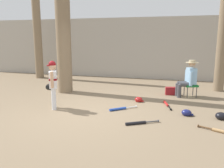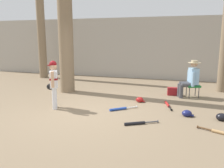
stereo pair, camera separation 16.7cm
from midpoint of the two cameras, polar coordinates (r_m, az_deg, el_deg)
name	(u,v)px [view 2 (the right image)]	position (r m, az deg, el deg)	size (l,w,h in m)	color
ground_plane	(87,113)	(6.07, -5.40, -7.06)	(60.00, 60.00, 0.00)	#7F6B51
concrete_back_wall	(136,48)	(11.36, 6.20, 8.68)	(18.00, 0.36, 2.84)	#ADA89E
tree_near_player	(65,21)	(8.37, -10.77, 14.95)	(0.83, 0.83, 5.82)	#7F6B51
young_ballplayer	(53,81)	(6.46, -13.37, 0.62)	(0.49, 0.53, 1.31)	white
folding_stool	(193,86)	(8.01, 19.66, -0.51)	(0.51, 0.51, 0.41)	#196B2D
seated_spectator	(190,78)	(7.93, 19.12, 1.44)	(0.68, 0.53, 1.20)	#47474C
handbag_beside_stool	(173,91)	(8.14, 15.13, -1.75)	(0.34, 0.18, 0.26)	maroon
tree_far_left	(41,19)	(11.81, -16.61, 14.88)	(0.63, 0.63, 6.21)	#7F6B51
bat_red_barrel	(168,105)	(6.86, 14.10, -4.91)	(0.28, 0.80, 0.07)	red
bat_black_composite	(137,123)	(5.30, 7.11, -9.44)	(0.72, 0.46, 0.07)	black
bat_wood_tan	(220,132)	(5.29, 25.73, -10.57)	(0.72, 0.36, 0.07)	tan
bat_blue_youth	(120,109)	(6.29, 2.78, -6.05)	(0.66, 0.57, 0.07)	#2347AD
batting_helmet_black	(222,117)	(6.11, 25.97, -7.28)	(0.32, 0.24, 0.18)	black
batting_helmet_red	(140,100)	(7.10, 7.46, -3.84)	(0.27, 0.21, 0.16)	#A81919
batting_helmet_navy	(187,113)	(6.10, 18.56, -6.82)	(0.29, 0.22, 0.16)	navy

